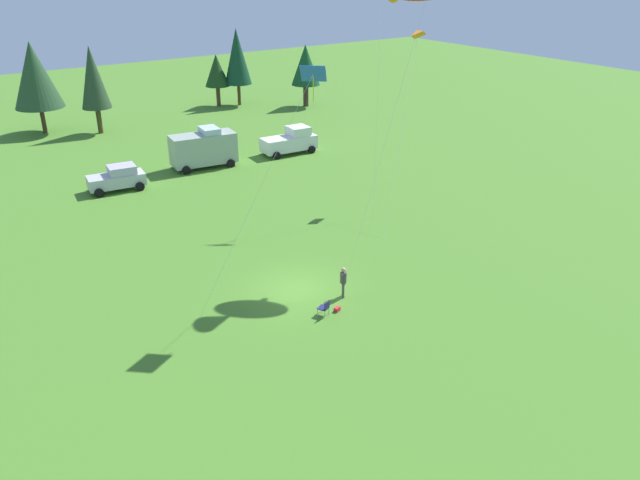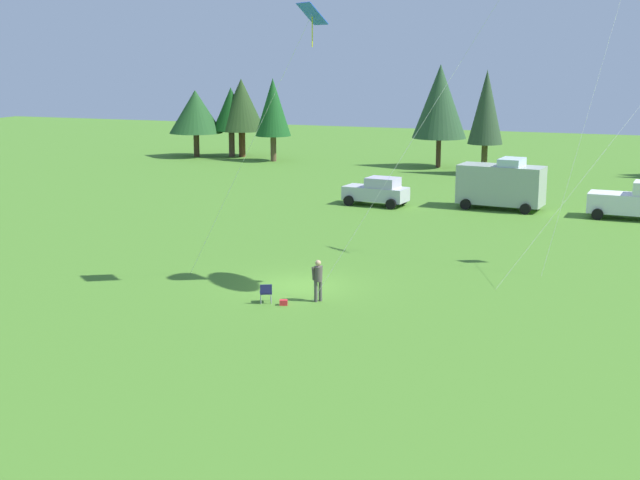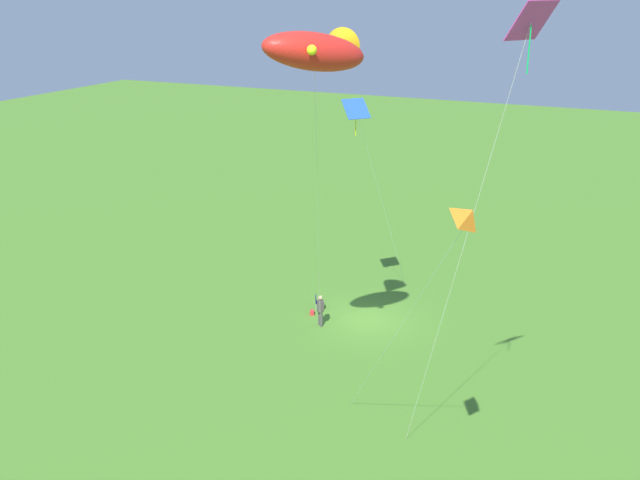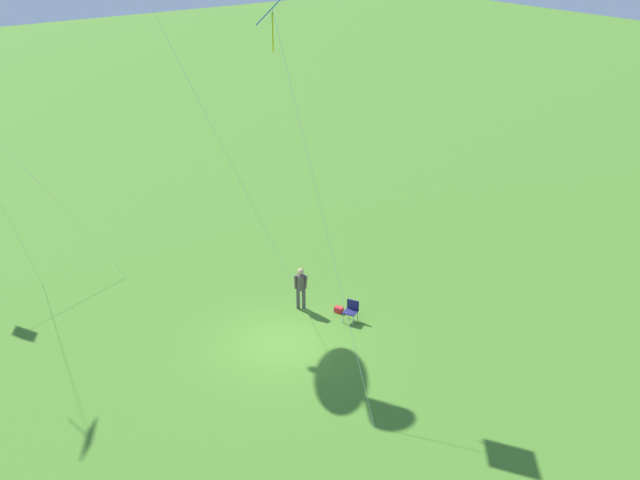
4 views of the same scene
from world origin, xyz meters
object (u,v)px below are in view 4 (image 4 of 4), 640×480
at_px(person_kite_flyer, 301,285).
at_px(folding_chair, 351,309).
at_px(kite_diamond_blue, 274,18).
at_px(backpack_on_grass, 339,310).

distance_m(person_kite_flyer, folding_chair, 2.20).
bearing_deg(kite_diamond_blue, person_kite_flyer, -58.36).
xyz_separation_m(person_kite_flyer, kite_diamond_blue, (-0.95, 1.54, 10.24)).
bearing_deg(backpack_on_grass, folding_chair, 179.83).
height_order(folding_chair, kite_diamond_blue, kite_diamond_blue).
height_order(person_kite_flyer, folding_chair, person_kite_flyer).
bearing_deg(kite_diamond_blue, backpack_on_grass, -93.65).
relative_size(folding_chair, backpack_on_grass, 2.56).
relative_size(backpack_on_grass, kite_diamond_blue, 0.03).
height_order(backpack_on_grass, kite_diamond_blue, kite_diamond_blue).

